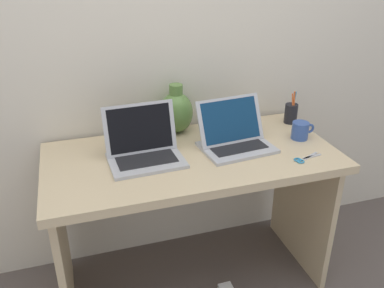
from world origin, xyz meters
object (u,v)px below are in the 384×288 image
(laptop_right, at_px, (234,135))
(laptop_left, at_px, (143,146))
(pen_cup, at_px, (291,113))
(scissors, at_px, (304,159))
(coffee_mug, at_px, (300,130))
(green_vase, at_px, (176,112))

(laptop_right, bearing_deg, laptop_left, 178.94)
(pen_cup, height_order, scissors, pen_cup)
(laptop_right, distance_m, scissors, 0.33)
(laptop_left, height_order, pen_cup, laptop_left)
(coffee_mug, height_order, scissors, coffee_mug)
(coffee_mug, bearing_deg, pen_cup, 73.48)
(laptop_right, xyz_separation_m, scissors, (0.25, -0.22, -0.05))
(laptop_left, bearing_deg, coffee_mug, -1.70)
(pen_cup, bearing_deg, laptop_left, -168.65)
(laptop_right, relative_size, pen_cup, 1.93)
(laptop_left, distance_m, pen_cup, 0.85)
(scissors, bearing_deg, laptop_right, 138.09)
(scissors, bearing_deg, laptop_left, 161.32)
(laptop_left, distance_m, green_vase, 0.33)
(coffee_mug, distance_m, pen_cup, 0.20)
(laptop_right, height_order, green_vase, green_vase)
(scissors, bearing_deg, pen_cup, 68.34)
(laptop_left, xyz_separation_m, laptop_right, (0.43, -0.01, -0.00))
(pen_cup, distance_m, scissors, 0.43)
(laptop_right, relative_size, scissors, 2.37)
(pen_cup, xyz_separation_m, scissors, (-0.16, -0.40, -0.05))
(laptop_right, distance_m, coffee_mug, 0.35)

